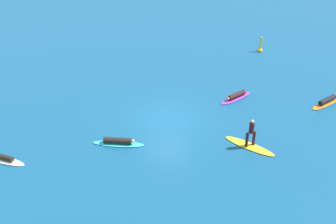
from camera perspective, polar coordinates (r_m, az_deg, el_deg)
The scene contains 7 objects.
ground_plane at distance 27.72m, azimuth 0.00°, elevation -0.88°, with size 120.00×120.00×0.00m, color navy.
surfer_on_white_board at distance 25.95m, azimuth -20.78°, elevation -5.48°, with size 3.17×1.31×0.37m.
surfer_on_teal_board at distance 25.55m, azimuth -6.42°, elevation -3.83°, with size 2.98×0.76×0.43m.
surfer_on_yellow_board at distance 25.49m, azimuth 10.50°, elevation -3.69°, with size 3.03×2.09×1.81m.
surfer_on_purple_board at distance 30.16m, azimuth 8.73°, elevation 1.97°, with size 2.29×2.37×0.42m.
surfer_on_orange_board at distance 31.14m, azimuth 19.81°, elevation 1.35°, with size 2.56×2.57×0.43m.
marker_buoy at distance 37.46m, azimuth 11.76°, elevation 7.97°, with size 0.40×0.40×1.38m.
Camera 1 is at (3.29, -23.12, 14.94)m, focal length 47.47 mm.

